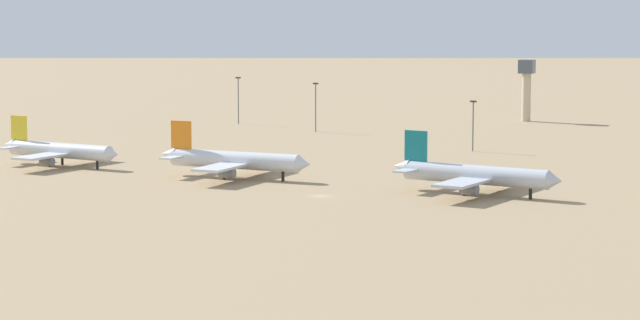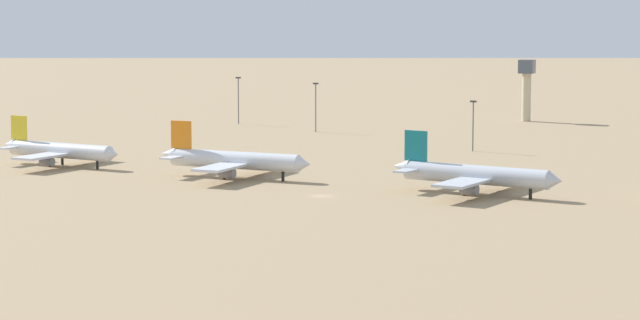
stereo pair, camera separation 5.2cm
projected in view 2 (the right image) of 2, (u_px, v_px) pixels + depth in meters
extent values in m
plane|color=#9E8460|center=(321.00, 196.00, 278.60)|extent=(4000.00, 4000.00, 0.00)
cylinder|color=silver|center=(60.00, 150.00, 329.32)|extent=(31.53, 7.96, 3.91)
cone|color=silver|center=(113.00, 154.00, 321.01)|extent=(3.39, 4.07, 3.72)
cone|color=silver|center=(10.00, 145.00, 337.56)|extent=(4.31, 3.81, 3.32)
cube|color=yellow|center=(19.00, 128.00, 335.39)|extent=(5.10, 1.15, 6.36)
cube|color=silver|center=(30.00, 145.00, 339.34)|extent=(3.97, 7.00, 0.35)
cube|color=silver|center=(9.00, 147.00, 332.58)|extent=(3.97, 7.00, 0.35)
cube|color=silver|center=(63.00, 153.00, 328.91)|extent=(10.68, 31.89, 0.55)
cylinder|color=slate|center=(85.00, 156.00, 334.94)|extent=(3.77, 2.59, 2.15)
cylinder|color=slate|center=(47.00, 162.00, 322.26)|extent=(3.77, 2.59, 2.15)
cylinder|color=black|center=(97.00, 165.00, 323.87)|extent=(0.68, 0.68, 2.15)
cylinder|color=black|center=(62.00, 161.00, 332.43)|extent=(0.68, 0.68, 2.15)
cylinder|color=black|center=(50.00, 163.00, 328.37)|extent=(0.68, 0.68, 2.15)
cylinder|color=silver|center=(235.00, 160.00, 306.54)|extent=(33.39, 5.44, 4.16)
cone|color=silver|center=(304.00, 164.00, 299.18)|extent=(3.27, 4.07, 3.95)
cone|color=silver|center=(169.00, 154.00, 313.82)|extent=(4.29, 3.69, 3.53)
cube|color=orange|center=(181.00, 135.00, 311.81)|extent=(5.42, 0.73, 6.75)
cube|color=silver|center=(190.00, 154.00, 316.17)|extent=(3.60, 7.19, 0.37)
cube|color=silver|center=(173.00, 157.00, 308.64)|extent=(3.60, 7.19, 0.37)
cube|color=silver|center=(239.00, 163.00, 306.19)|extent=(8.35, 33.50, 0.58)
cylinder|color=slate|center=(258.00, 166.00, 313.00)|extent=(3.83, 2.43, 2.29)
cylinder|color=slate|center=(227.00, 173.00, 298.88)|extent=(3.83, 2.43, 2.29)
cylinder|color=black|center=(283.00, 177.00, 301.78)|extent=(0.73, 0.73, 2.29)
cylinder|color=black|center=(234.00, 172.00, 309.82)|extent=(0.73, 0.73, 2.29)
cylinder|color=black|center=(224.00, 175.00, 305.30)|extent=(0.73, 0.73, 2.29)
cylinder|color=silver|center=(476.00, 175.00, 280.12)|extent=(33.61, 9.63, 4.17)
cone|color=silver|center=(555.00, 181.00, 270.71)|extent=(3.74, 4.43, 3.96)
cone|color=silver|center=(402.00, 166.00, 289.45)|extent=(4.70, 4.19, 3.55)
cube|color=#14727A|center=(416.00, 146.00, 287.04)|extent=(5.44, 1.41, 6.78)
cube|color=silver|center=(424.00, 166.00, 291.17)|extent=(4.46, 7.55, 0.38)
cube|color=silver|center=(407.00, 170.00, 284.11)|extent=(4.46, 7.55, 0.38)
cube|color=silver|center=(480.00, 178.00, 279.65)|extent=(12.51, 34.09, 0.58)
cylinder|color=slate|center=(499.00, 181.00, 285.91)|extent=(4.08, 2.88, 2.29)
cylinder|color=slate|center=(469.00, 189.00, 272.66)|extent=(4.08, 2.88, 2.29)
cylinder|color=black|center=(530.00, 194.00, 273.93)|extent=(0.73, 0.73, 2.29)
cylinder|color=black|center=(474.00, 188.00, 283.44)|extent=(0.73, 0.73, 2.29)
cylinder|color=black|center=(464.00, 190.00, 279.20)|extent=(0.73, 0.73, 2.29)
cylinder|color=#C6B793|center=(526.00, 97.00, 456.68)|extent=(3.20, 3.20, 16.94)
cube|color=#4C5660|center=(527.00, 67.00, 455.39)|extent=(5.20, 5.20, 4.78)
cylinder|color=#59595E|center=(316.00, 108.00, 418.48)|extent=(0.36, 0.36, 15.43)
cube|color=#333333|center=(316.00, 83.00, 417.53)|extent=(1.80, 0.50, 0.50)
cylinder|color=#59595E|center=(238.00, 101.00, 446.13)|extent=(0.36, 0.36, 15.73)
cube|color=#333333|center=(238.00, 78.00, 445.16)|extent=(1.80, 0.50, 0.50)
cylinder|color=#59595E|center=(473.00, 127.00, 363.10)|extent=(0.36, 0.36, 13.80)
cube|color=#333333|center=(473.00, 101.00, 362.25)|extent=(1.80, 0.50, 0.50)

